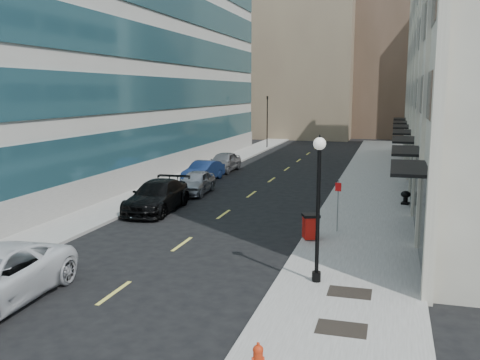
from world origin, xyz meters
The scene contains 21 objects.
ground centered at (0.00, 0.00, 0.00)m, with size 160.00×160.00×0.00m, color black.
sidewalk_right centered at (7.50, 20.00, 0.07)m, with size 5.00×80.00×0.15m, color gray.
sidewalk_left centered at (-6.50, 20.00, 0.07)m, with size 3.00×80.00×0.15m, color gray.
building_left centered at (-15.95, 27.00, 9.99)m, with size 16.14×46.00×20.00m.
skyline_tan_near centered at (-4.00, 68.00, 14.00)m, with size 14.00×18.00×28.00m, color #847356.
skyline_brown centered at (8.00, 72.00, 17.00)m, with size 12.00×16.00×34.00m, color brown.
skyline_tan_far centered at (-14.00, 78.00, 11.00)m, with size 12.00×14.00×22.00m, color #847356.
skyline_stone centered at (18.00, 66.00, 10.00)m, with size 10.00×14.00×20.00m, color beige.
grate_mid centered at (7.60, 1.00, 0.15)m, with size 1.40×1.00×0.01m, color black.
grate_far centered at (7.60, 3.80, 0.15)m, with size 1.40×1.00×0.01m, color black.
road_centerline centered at (0.00, 17.00, 0.01)m, with size 0.15×68.20×0.01m.
traffic_signal centered at (-5.50, 48.00, 5.72)m, with size 0.66×0.66×6.98m.
car_black_pickup centered at (-3.84, 13.75, 0.85)m, with size 2.38×5.84×1.70m, color black.
car_silver_sedan centered at (-3.58, 19.24, 0.75)m, with size 1.78×4.42×1.51m, color #96999E.
car_blue_sedan centered at (-4.80, 24.06, 0.75)m, with size 1.58×4.53×1.49m, color #15264F.
car_grey_sedan centered at (-4.80, 29.07, 0.82)m, with size 1.93×4.79×1.63m, color slate.
fire_hydrant centered at (5.98, -2.07, 0.55)m, with size 0.33×0.33×0.82m.
trash_bin centered at (5.40, 9.82, 0.77)m, with size 0.92×0.92×1.15m.
lamppost centered at (6.40, 4.55, 3.15)m, with size 0.43×0.43×5.12m.
sign_post centered at (6.40, 11.51, 1.74)m, with size 0.29×0.10×2.48m.
urn_planter centered at (9.60, 18.76, 0.63)m, with size 0.57×0.57×0.79m.
Camera 1 is at (8.73, -13.17, 6.66)m, focal length 40.00 mm.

